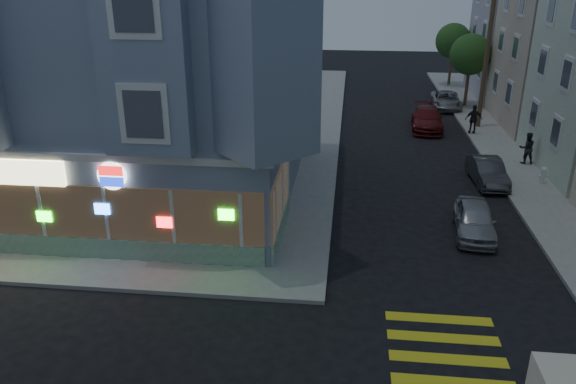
% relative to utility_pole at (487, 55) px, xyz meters
% --- Properties ---
extents(ground, '(120.00, 120.00, 0.00)m').
position_rel_utility_pole_xyz_m(ground, '(-12.00, -24.00, -4.80)').
color(ground, black).
rests_on(ground, ground).
extents(sidewalk_nw, '(33.00, 42.00, 0.15)m').
position_rel_utility_pole_xyz_m(sidewalk_nw, '(-25.50, -1.00, -4.72)').
color(sidewalk_nw, gray).
rests_on(sidewalk_nw, ground).
extents(corner_building, '(14.60, 14.60, 11.40)m').
position_rel_utility_pole_xyz_m(corner_building, '(-18.00, -13.02, 1.02)').
color(corner_building, gray).
rests_on(corner_building, sidewalk_nw).
extents(row_house_d, '(12.00, 8.60, 10.50)m').
position_rel_utility_pole_xyz_m(row_house_d, '(7.50, 10.00, 0.60)').
color(row_house_d, '#A69EAE').
rests_on(row_house_d, sidewalk_ne).
extents(utility_pole, '(2.20, 0.30, 9.00)m').
position_rel_utility_pole_xyz_m(utility_pole, '(0.00, 0.00, 0.00)').
color(utility_pole, '#4C3826').
rests_on(utility_pole, sidewalk_ne).
extents(street_tree_near, '(3.00, 3.00, 5.30)m').
position_rel_utility_pole_xyz_m(street_tree_near, '(0.20, 6.00, -0.86)').
color(street_tree_near, '#4C3826').
rests_on(street_tree_near, sidewalk_ne).
extents(street_tree_far, '(3.00, 3.00, 5.30)m').
position_rel_utility_pole_xyz_m(street_tree_far, '(0.20, 14.00, -0.86)').
color(street_tree_far, '#4C3826').
rests_on(street_tree_far, sidewalk_ne).
extents(pedestrian_a, '(0.88, 0.71, 1.70)m').
position_rel_utility_pole_xyz_m(pedestrian_a, '(1.00, -7.42, -3.80)').
color(pedestrian_a, black).
rests_on(pedestrian_a, sidewalk_ne).
extents(pedestrian_b, '(1.08, 0.49, 1.82)m').
position_rel_utility_pole_xyz_m(pedestrian_b, '(-0.70, -1.79, -3.74)').
color(pedestrian_b, black).
rests_on(pedestrian_b, sidewalk_ne).
extents(parked_car_a, '(1.89, 3.91, 1.29)m').
position_rel_utility_pole_xyz_m(parked_car_a, '(-3.34, -16.25, -4.15)').
color(parked_car_a, '#999CA0').
rests_on(parked_car_a, ground).
extents(parked_car_b, '(1.52, 3.86, 1.25)m').
position_rel_utility_pole_xyz_m(parked_car_b, '(-1.62, -10.38, -4.17)').
color(parked_car_b, '#393B3F').
rests_on(parked_car_b, ground).
extents(parked_car_c, '(2.29, 4.93, 1.39)m').
position_rel_utility_pole_xyz_m(parked_car_c, '(-3.40, -0.60, -4.10)').
color(parked_car_c, maroon).
rests_on(parked_car_c, ground).
extents(parked_car_d, '(2.22, 4.51, 1.23)m').
position_rel_utility_pole_xyz_m(parked_car_d, '(-1.30, 5.47, -4.18)').
color(parked_car_d, '#909399').
rests_on(parked_car_d, ground).
extents(traffic_signal, '(0.64, 0.57, 5.12)m').
position_rel_utility_pole_xyz_m(traffic_signal, '(-11.89, -19.13, -1.18)').
color(traffic_signal, black).
rests_on(traffic_signal, sidewalk_nw).
extents(fire_hydrant, '(0.48, 0.28, 0.83)m').
position_rel_utility_pole_xyz_m(fire_hydrant, '(1.00, -10.44, -4.21)').
color(fire_hydrant, silver).
rests_on(fire_hydrant, sidewalk_ne).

